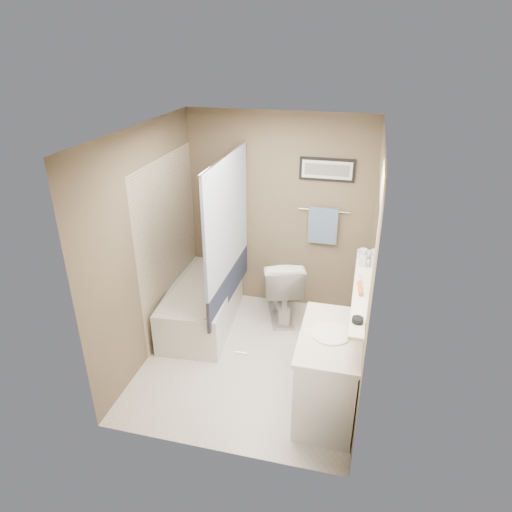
% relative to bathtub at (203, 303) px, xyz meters
% --- Properties ---
extents(ground, '(2.50, 2.50, 0.00)m').
position_rel_bathtub_xyz_m(ground, '(0.75, -0.55, -0.25)').
color(ground, silver).
rests_on(ground, ground).
extents(ceiling, '(2.20, 2.50, 0.04)m').
position_rel_bathtub_xyz_m(ceiling, '(0.75, -0.55, 2.13)').
color(ceiling, silver).
rests_on(ceiling, wall_back).
extents(wall_back, '(2.20, 0.04, 2.40)m').
position_rel_bathtub_xyz_m(wall_back, '(0.75, 0.68, 0.95)').
color(wall_back, brown).
rests_on(wall_back, ground).
extents(wall_front, '(2.20, 0.04, 2.40)m').
position_rel_bathtub_xyz_m(wall_front, '(0.75, -1.78, 0.95)').
color(wall_front, brown).
rests_on(wall_front, ground).
extents(wall_left, '(0.04, 2.50, 2.40)m').
position_rel_bathtub_xyz_m(wall_left, '(-0.33, -0.55, 0.95)').
color(wall_left, brown).
rests_on(wall_left, ground).
extents(wall_right, '(0.04, 2.50, 2.40)m').
position_rel_bathtub_xyz_m(wall_right, '(1.83, -0.55, 0.95)').
color(wall_right, brown).
rests_on(wall_right, ground).
extents(tile_surround, '(0.02, 1.55, 2.00)m').
position_rel_bathtub_xyz_m(tile_surround, '(-0.34, -0.05, 0.75)').
color(tile_surround, '#C3B093').
rests_on(tile_surround, wall_left).
extents(curtain_rod, '(0.02, 1.55, 0.02)m').
position_rel_bathtub_xyz_m(curtain_rod, '(0.35, -0.05, 1.80)').
color(curtain_rod, silver).
rests_on(curtain_rod, wall_left).
extents(curtain_upper, '(0.03, 1.45, 1.28)m').
position_rel_bathtub_xyz_m(curtain_upper, '(0.35, -0.05, 1.15)').
color(curtain_upper, white).
rests_on(curtain_upper, curtain_rod).
extents(curtain_lower, '(0.03, 1.45, 0.36)m').
position_rel_bathtub_xyz_m(curtain_lower, '(0.35, -0.05, 0.33)').
color(curtain_lower, '#252C46').
rests_on(curtain_lower, curtain_rod).
extents(mirror, '(0.02, 1.60, 1.00)m').
position_rel_bathtub_xyz_m(mirror, '(1.84, -0.70, 1.37)').
color(mirror, silver).
rests_on(mirror, wall_right).
extents(shelf, '(0.12, 1.60, 0.03)m').
position_rel_bathtub_xyz_m(shelf, '(1.79, -0.70, 0.85)').
color(shelf, silver).
rests_on(shelf, wall_right).
extents(towel_bar, '(0.60, 0.02, 0.02)m').
position_rel_bathtub_xyz_m(towel_bar, '(1.30, 0.67, 1.05)').
color(towel_bar, silver).
rests_on(towel_bar, wall_back).
extents(towel, '(0.34, 0.05, 0.44)m').
position_rel_bathtub_xyz_m(towel, '(1.30, 0.65, 0.87)').
color(towel, '#89A3C8').
rests_on(towel, towel_bar).
extents(art_frame, '(0.62, 0.02, 0.26)m').
position_rel_bathtub_xyz_m(art_frame, '(1.30, 0.68, 1.53)').
color(art_frame, black).
rests_on(art_frame, wall_back).
extents(art_mat, '(0.56, 0.00, 0.20)m').
position_rel_bathtub_xyz_m(art_mat, '(1.30, 0.67, 1.53)').
color(art_mat, white).
rests_on(art_mat, art_frame).
extents(art_image, '(0.50, 0.00, 0.13)m').
position_rel_bathtub_xyz_m(art_image, '(1.30, 0.67, 1.53)').
color(art_image, '#595959').
rests_on(art_image, art_mat).
extents(door, '(0.80, 0.02, 2.00)m').
position_rel_bathtub_xyz_m(door, '(1.30, -1.79, 0.75)').
color(door, silver).
rests_on(door, wall_front).
extents(door_handle, '(0.10, 0.02, 0.02)m').
position_rel_bathtub_xyz_m(door_handle, '(0.97, -1.74, 0.75)').
color(door_handle, silver).
rests_on(door_handle, door).
extents(bathtub, '(0.82, 1.55, 0.50)m').
position_rel_bathtub_xyz_m(bathtub, '(0.00, 0.00, 0.00)').
color(bathtub, silver).
rests_on(bathtub, ground).
extents(tub_rim, '(0.56, 1.36, 0.02)m').
position_rel_bathtub_xyz_m(tub_rim, '(0.00, 0.00, 0.25)').
color(tub_rim, white).
rests_on(tub_rim, bathtub).
extents(toilet, '(0.68, 0.91, 0.82)m').
position_rel_bathtub_xyz_m(toilet, '(0.88, 0.35, 0.16)').
color(toilet, silver).
rests_on(toilet, ground).
extents(vanity, '(0.52, 0.91, 0.80)m').
position_rel_bathtub_xyz_m(vanity, '(1.60, -1.11, 0.15)').
color(vanity, white).
rests_on(vanity, ground).
extents(countertop, '(0.54, 0.96, 0.04)m').
position_rel_bathtub_xyz_m(countertop, '(1.59, -1.11, 0.57)').
color(countertop, beige).
rests_on(countertop, vanity).
extents(sink_basin, '(0.34, 0.34, 0.01)m').
position_rel_bathtub_xyz_m(sink_basin, '(1.58, -1.11, 0.60)').
color(sink_basin, white).
rests_on(sink_basin, countertop).
extents(faucet_spout, '(0.02, 0.02, 0.10)m').
position_rel_bathtub_xyz_m(faucet_spout, '(1.78, -1.11, 0.64)').
color(faucet_spout, silver).
rests_on(faucet_spout, countertop).
extents(faucet_knob, '(0.05, 0.05, 0.05)m').
position_rel_bathtub_xyz_m(faucet_knob, '(1.78, -1.01, 0.62)').
color(faucet_knob, silver).
rests_on(faucet_knob, countertop).
extents(candle_bowl_near, '(0.09, 0.09, 0.04)m').
position_rel_bathtub_xyz_m(candle_bowl_near, '(1.79, -1.29, 0.89)').
color(candle_bowl_near, black).
rests_on(candle_bowl_near, shelf).
extents(hair_brush_front, '(0.06, 0.22, 0.04)m').
position_rel_bathtub_xyz_m(hair_brush_front, '(1.79, -0.78, 0.89)').
color(hair_brush_front, '#D35E1D').
rests_on(hair_brush_front, shelf).
extents(pink_comb, '(0.05, 0.16, 0.01)m').
position_rel_bathtub_xyz_m(pink_comb, '(1.79, -0.57, 0.87)').
color(pink_comb, pink).
rests_on(pink_comb, shelf).
extents(glass_jar, '(0.08, 0.08, 0.10)m').
position_rel_bathtub_xyz_m(glass_jar, '(1.79, -0.12, 0.92)').
color(glass_jar, silver).
rests_on(glass_jar, shelf).
extents(soap_bottle, '(0.08, 0.08, 0.15)m').
position_rel_bathtub_xyz_m(soap_bottle, '(1.79, -0.29, 0.94)').
color(soap_bottle, '#999999').
rests_on(soap_bottle, shelf).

